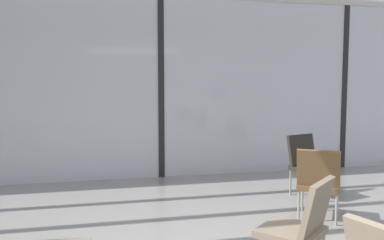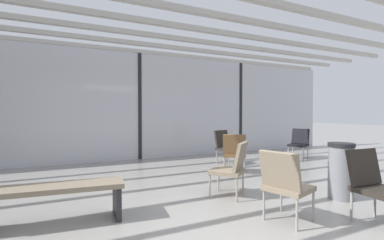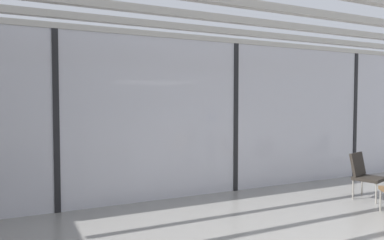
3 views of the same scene
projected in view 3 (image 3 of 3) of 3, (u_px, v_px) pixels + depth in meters
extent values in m
cube|color=silver|center=(235.00, 118.00, 7.57)|extent=(14.00, 0.08, 3.05)
cube|color=black|center=(56.00, 121.00, 6.05)|extent=(0.10, 0.12, 3.05)
cube|color=black|center=(235.00, 118.00, 7.57)|extent=(0.10, 0.12, 3.05)
cube|color=black|center=(354.00, 115.00, 9.09)|extent=(0.10, 0.12, 3.05)
cube|color=#B7B2A8|center=(378.00, 1.00, 4.53)|extent=(13.72, 0.12, 0.10)
cube|color=#B7B2A8|center=(327.00, 15.00, 5.27)|extent=(13.72, 0.12, 0.10)
cube|color=#B7B2A8|center=(289.00, 26.00, 6.01)|extent=(13.72, 0.12, 0.10)
cube|color=#B7B2A8|center=(259.00, 35.00, 6.75)|extent=(13.72, 0.12, 0.10)
cube|color=#B7B2A8|center=(235.00, 41.00, 7.50)|extent=(13.72, 0.12, 0.10)
ellipsoid|color=#B2BCD6|center=(191.00, 103.00, 12.89)|extent=(10.58, 3.63, 3.63)
sphere|color=gray|center=(42.00, 103.00, 10.78)|extent=(2.00, 2.00, 2.00)
sphere|color=black|center=(122.00, 94.00, 10.11)|extent=(0.28, 0.28, 0.28)
sphere|color=black|center=(153.00, 94.00, 10.50)|extent=(0.28, 0.28, 0.28)
sphere|color=black|center=(181.00, 94.00, 10.90)|extent=(0.28, 0.28, 0.28)
sphere|color=black|center=(208.00, 95.00, 11.29)|extent=(0.28, 0.28, 0.28)
sphere|color=black|center=(232.00, 95.00, 11.68)|extent=(0.28, 0.28, 0.28)
sphere|color=black|center=(255.00, 95.00, 12.07)|extent=(0.28, 0.28, 0.28)
cube|color=#28231E|center=(369.00, 178.00, 6.90)|extent=(0.60, 0.60, 0.06)
cube|color=#28231E|center=(358.00, 164.00, 7.04)|extent=(0.50, 0.28, 0.44)
cylinder|color=gray|center=(376.00, 194.00, 6.61)|extent=(0.03, 0.03, 0.37)
cylinder|color=gray|center=(353.00, 190.00, 6.92)|extent=(0.03, 0.03, 0.37)
cylinder|color=gray|center=(362.00, 186.00, 7.21)|extent=(0.03, 0.03, 0.37)
cylinder|color=gray|center=(380.00, 200.00, 6.17)|extent=(0.03, 0.03, 0.37)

